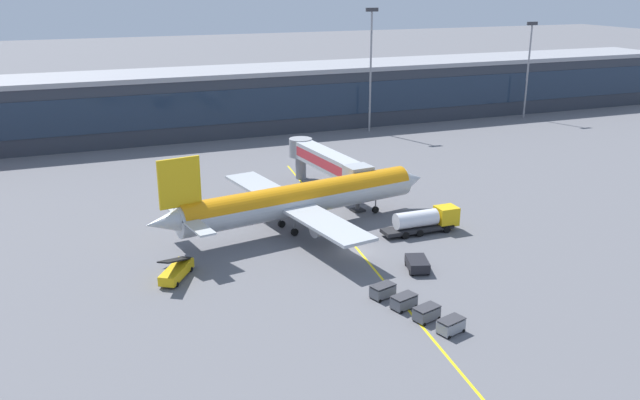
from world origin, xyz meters
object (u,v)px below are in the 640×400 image
fuel_tanker (425,220)px  baggage_cart_1 (427,313)px  main_airliner (299,199)px  baggage_cart_2 (404,301)px  baggage_cart_0 (451,325)px  pushback_tug (417,263)px  baggage_cart_3 (383,291)px  belt_loader (176,271)px

fuel_tanker → baggage_cart_1: 24.78m
main_airliner → baggage_cart_2: bearing=-85.3°
baggage_cart_2 → fuel_tanker: bearing=54.6°
main_airliner → baggage_cart_0: bearing=-83.0°
main_airliner → baggage_cart_0: 32.45m
pushback_tug → main_airliner: bearing=114.7°
main_airliner → baggage_cart_3: main_airliner is taller
fuel_tanker → baggage_cart_0: 27.10m
pushback_tug → baggage_cart_2: 10.07m
belt_loader → baggage_cart_2: 26.05m
main_airliner → baggage_cart_2: size_ratio=14.17×
baggage_cart_2 → baggage_cart_1: bearing=-73.7°
baggage_cart_2 → baggage_cart_3: size_ratio=1.00×
baggage_cart_0 → baggage_cart_2: bearing=106.3°
belt_loader → main_airliner: bearing=28.3°
fuel_tanker → belt_loader: size_ratio=1.66×
baggage_cart_0 → baggage_cart_3: size_ratio=1.00×
fuel_tanker → baggage_cart_2: (-13.13, -18.46, -0.96)m
baggage_cart_3 → fuel_tanker: bearing=47.6°
belt_loader → pushback_tug: size_ratio=1.51×
belt_loader → baggage_cart_0: size_ratio=2.19×
baggage_cart_1 → baggage_cart_2: 3.20m
pushback_tug → baggage_cart_1: bearing=-115.0°
baggage_cart_1 → baggage_cart_3: same height
baggage_cart_2 → main_airliner: bearing=94.7°
baggage_cart_1 → fuel_tanker: bearing=60.4°
baggage_cart_2 → baggage_cart_3: bearing=106.3°
pushback_tug → baggage_cart_3: baggage_cart_3 is taller
fuel_tanker → pushback_tug: size_ratio=2.50×
belt_loader → baggage_cart_2: (20.59, -15.96, -0.21)m
belt_loader → baggage_cart_2: size_ratio=2.19×
fuel_tanker → baggage_cart_0: (-11.34, -24.60, -0.96)m
belt_loader → pushback_tug: belt_loader is taller
fuel_tanker → baggage_cart_3: size_ratio=3.63×
pushback_tug → baggage_cart_0: size_ratio=1.45×
main_airliner → belt_loader: main_airliner is taller
fuel_tanker → baggage_cart_2: size_ratio=3.63×
baggage_cart_1 → baggage_cart_3: bearing=106.3°
baggage_cart_1 → baggage_cart_2: size_ratio=1.00×
main_airliner → baggage_cart_0: size_ratio=14.17×
main_airliner → baggage_cart_2: (2.13, -25.88, -3.49)m
pushback_tug → baggage_cart_2: (-6.07, -8.03, -0.07)m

